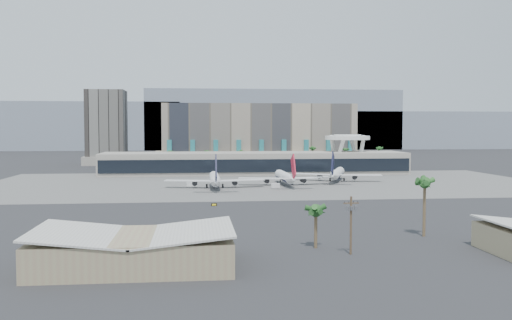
{
  "coord_description": "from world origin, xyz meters",
  "views": [
    {
      "loc": [
        -33.77,
        -208.91,
        26.08
      ],
      "look_at": [
        -6.87,
        40.0,
        11.72
      ],
      "focal_mm": 40.0,
      "sensor_mm": 36.0,
      "label": 1
    }
  ],
  "objects": [
    {
      "name": "taxiway_sign",
      "position": [
        -27.45,
        -20.63,
        0.45
      ],
      "size": [
        1.96,
        0.88,
        0.9
      ],
      "rotation": [
        0.0,
        0.0,
        0.32
      ],
      "color": "black",
      "rests_on": "ground"
    },
    {
      "name": "palm_row",
      "position": [
        7.0,
        145.0,
        10.5
      ],
      "size": [
        157.8,
        2.8,
        13.1
      ],
      "color": "brown",
      "rests_on": "ground"
    },
    {
      "name": "service_vehicle_b",
      "position": [
        0.88,
        33.89,
        0.96
      ],
      "size": [
        3.75,
        2.17,
        1.92
      ],
      "primitive_type": "cube",
      "rotation": [
        0.0,
        0.0,
        -0.01
      ],
      "color": "silver",
      "rests_on": "ground"
    },
    {
      "name": "office_tower",
      "position": [
        -95.0,
        200.0,
        22.94
      ],
      "size": [
        30.0,
        30.0,
        52.0
      ],
      "color": "black",
      "rests_on": "ground"
    },
    {
      "name": "utility_pole",
      "position": [
        -2.0,
        -96.09,
        7.14
      ],
      "size": [
        3.2,
        0.85,
        12.0
      ],
      "color": "#4C3826",
      "rests_on": "ground"
    },
    {
      "name": "near_palm_a",
      "position": [
        -7.85,
        -89.14,
        6.78
      ],
      "size": [
        6.0,
        6.0,
        9.57
      ],
      "color": "brown",
      "rests_on": "ground"
    },
    {
      "name": "ground",
      "position": [
        0.0,
        0.0,
        0.0
      ],
      "size": [
        900.0,
        900.0,
        0.0
      ],
      "primitive_type": "plane",
      "color": "#232326",
      "rests_on": "ground"
    },
    {
      "name": "mountain_ridge",
      "position": [
        27.88,
        470.0,
        29.89
      ],
      "size": [
        680.0,
        60.0,
        70.0
      ],
      "color": "gray",
      "rests_on": "ground"
    },
    {
      "name": "airliner_centre",
      "position": [
        6.89,
        44.09,
        3.83
      ],
      "size": [
        42.7,
        43.95,
        15.17
      ],
      "rotation": [
        0.0,
        0.0,
        0.02
      ],
      "color": "white",
      "rests_on": "ground"
    },
    {
      "name": "hotel",
      "position": [
        10.0,
        174.41,
        16.81
      ],
      "size": [
        140.0,
        30.0,
        42.0
      ],
      "color": "tan",
      "rests_on": "ground"
    },
    {
      "name": "terminal",
      "position": [
        0.0,
        109.84,
        6.52
      ],
      "size": [
        170.0,
        32.5,
        14.5
      ],
      "color": "#A9A295",
      "rests_on": "ground"
    },
    {
      "name": "saucer_structure",
      "position": [
        55.0,
        116.0,
        18.45
      ],
      "size": [
        26.0,
        26.0,
        21.89
      ],
      "color": "white",
      "rests_on": "ground"
    },
    {
      "name": "service_vehicle_a",
      "position": [
        -35.12,
        44.97,
        1.13
      ],
      "size": [
        4.76,
        2.57,
        2.25
      ],
      "primitive_type": "cube",
      "rotation": [
        0.0,
        0.0,
        0.07
      ],
      "color": "white",
      "rests_on": "ground"
    },
    {
      "name": "hangar_left",
      "position": [
        -45.0,
        -102.0,
        3.2
      ],
      "size": [
        36.65,
        22.6,
        7.55
      ],
      "color": "#9B8567",
      "rests_on": "ground"
    },
    {
      "name": "airliner_right",
      "position": [
        34.62,
        59.68,
        3.85
      ],
      "size": [
        40.94,
        42.29,
        15.26
      ],
      "rotation": [
        0.0,
        0.0,
        -0.35
      ],
      "color": "white",
      "rests_on": "ground"
    },
    {
      "name": "apron_pad",
      "position": [
        0.0,
        55.0,
        0.03
      ],
      "size": [
        260.0,
        130.0,
        0.06
      ],
      "primitive_type": "cube",
      "color": "#5B5B59",
      "rests_on": "ground"
    },
    {
      "name": "near_palm_b",
      "position": [
        20.74,
        -78.92,
        11.44
      ],
      "size": [
        6.0,
        6.0,
        14.33
      ],
      "color": "brown",
      "rests_on": "ground"
    },
    {
      "name": "airliner_left",
      "position": [
        -25.18,
        35.52,
        3.9
      ],
      "size": [
        43.52,
        44.76,
        15.46
      ],
      "rotation": [
        0.0,
        0.0,
        -0.01
      ],
      "color": "white",
      "rests_on": "ground"
    }
  ]
}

